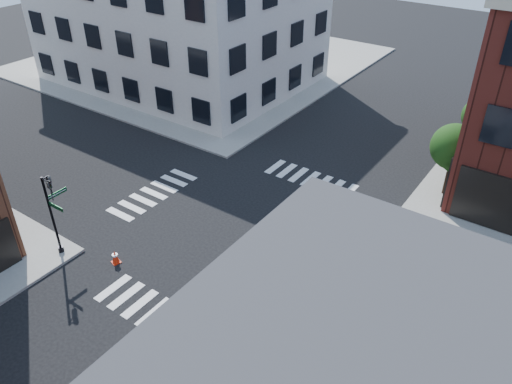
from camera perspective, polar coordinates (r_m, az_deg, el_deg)
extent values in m
plane|color=black|center=(27.19, -1.12, -4.81)|extent=(120.00, 120.00, 0.00)
cube|color=gray|center=(53.68, -6.22, 14.78)|extent=(30.00, 30.00, 0.15)
cube|color=silver|center=(47.35, -8.82, 18.98)|extent=(22.00, 16.00, 11.00)
cylinder|color=black|center=(31.94, 20.83, 1.02)|extent=(0.18, 0.18, 1.47)
cylinder|color=black|center=(31.58, 21.09, 2.15)|extent=(0.12, 0.12, 1.47)
sphere|color=black|center=(30.82, 21.70, 4.83)|extent=(2.69, 2.69, 2.69)
sphere|color=black|center=(30.93, 21.88, 3.73)|extent=(1.85, 1.85, 1.85)
cylinder|color=black|center=(37.22, 23.53, 4.90)|extent=(0.18, 0.18, 1.33)
cylinder|color=black|center=(36.95, 23.76, 5.80)|extent=(0.12, 0.12, 1.33)
sphere|color=black|center=(36.35, 24.29, 7.92)|extent=(2.43, 2.43, 2.43)
sphere|color=black|center=(36.41, 24.45, 7.06)|extent=(1.67, 1.67, 1.67)
cylinder|color=black|center=(26.45, -22.25, -2.70)|extent=(0.12, 0.12, 4.60)
cylinder|color=black|center=(27.58, -21.39, -6.09)|extent=(0.28, 0.28, 0.30)
cube|color=#053819|center=(25.58, -21.94, -1.58)|extent=(1.10, 0.03, 0.22)
cube|color=#053819|center=(26.09, -21.79, -0.17)|extent=(0.03, 1.10, 0.22)
imported|color=black|center=(25.39, -22.37, 0.07)|extent=(0.22, 0.18, 1.10)
imported|color=black|center=(25.84, -22.50, 0.63)|extent=(0.18, 0.22, 1.10)
cube|color=silver|center=(21.17, 27.05, -15.35)|extent=(5.82, 2.84, 3.03)
cube|color=maroon|center=(20.30, 26.56, -17.74)|extent=(2.15, 0.19, 0.68)
cube|color=#A09FA2|center=(21.58, 16.91, -13.44)|extent=(2.12, 2.48, 1.95)
cube|color=black|center=(21.45, 14.66, -12.02)|extent=(0.23, 1.86, 0.88)
cube|color=black|center=(22.22, 22.96, -17.25)|extent=(7.86, 1.53, 0.24)
cylinder|color=black|center=(21.62, 15.65, -17.09)|extent=(1.00, 0.41, 0.98)
cylinder|color=black|center=(23.02, 17.24, -13.56)|extent=(1.00, 0.41, 0.98)
cylinder|color=black|center=(22.98, 25.91, -16.13)|extent=(1.00, 0.41, 0.98)
cube|color=red|center=(26.32, -15.69, -7.72)|extent=(0.50, 0.50, 0.04)
cone|color=red|center=(26.10, -15.80, -7.13)|extent=(0.48, 0.48, 0.75)
cylinder|color=white|center=(26.03, -15.84, -6.95)|extent=(0.29, 0.29, 0.09)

